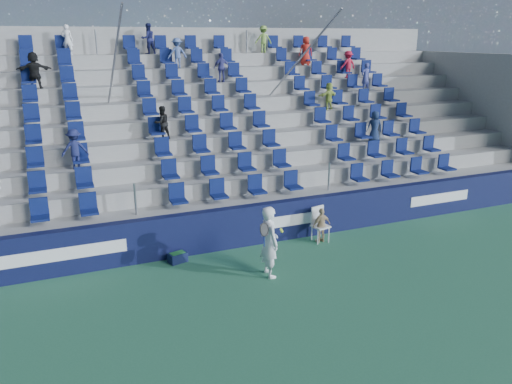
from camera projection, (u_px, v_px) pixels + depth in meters
ground at (293, 293)px, 11.85m from camera, size 70.00×70.00×0.00m
sponsor_wall at (245, 226)px, 14.46m from camera, size 24.00×0.32×1.20m
grandstand at (195, 141)px, 18.50m from camera, size 24.00×8.17×6.63m
tennis_player at (269, 242)px, 12.49m from camera, size 0.69×0.68×1.86m
line_judge_chair at (319, 221)px, 14.81m from camera, size 0.54×0.55×1.04m
line_judge at (321, 225)px, 14.69m from camera, size 0.65×0.33×1.06m
ball_bin at (178, 257)px, 13.47m from camera, size 0.54×0.43×0.27m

